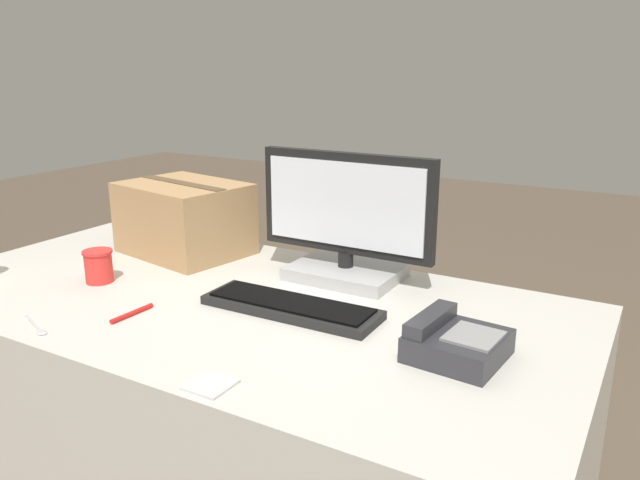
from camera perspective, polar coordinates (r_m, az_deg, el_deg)
The scene contains 9 objects.
office_desk at distance 1.83m, azimuth -7.58°, elevation -16.31°, with size 1.80×0.90×0.75m.
monitor at distance 1.75m, azimuth 2.37°, elevation 1.13°, with size 0.52×0.22×0.36m.
keyboard at distance 1.56m, azimuth -2.71°, elevation -6.10°, with size 0.46×0.15×0.03m.
desk_phone at distance 1.35m, azimuth 12.26°, elevation -9.13°, with size 0.20×0.20×0.08m.
paper_cup_right at distance 1.86m, azimuth -19.59°, elevation -2.26°, with size 0.08×0.08×0.09m.
spoon at distance 1.61m, azimuth -24.42°, elevation -7.32°, with size 0.14×0.06×0.00m.
cardboard_box at distance 2.05m, azimuth -12.29°, elevation 1.95°, with size 0.43×0.36×0.23m.
pen_marker at distance 1.60m, azimuth -16.81°, elevation -6.44°, with size 0.02×0.13×0.01m.
sticky_note_pad at distance 1.24m, azimuth -10.00°, elevation -12.90°, with size 0.08×0.08×0.01m.
Camera 1 is at (0.97, -1.22, 1.35)m, focal length 35.00 mm.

